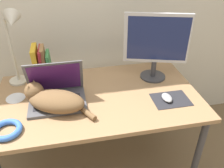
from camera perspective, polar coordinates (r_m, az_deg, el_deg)
The scene contains 11 objects.
desk at distance 1.59m, azimuth -3.26°, elevation -4.84°, with size 1.30×0.75×0.71m.
laptop at distance 1.50m, azimuth -13.12°, elevation -2.42°, with size 0.34×0.26×0.26m.
cat at distance 1.44m, azimuth -14.02°, elevation -3.65°, with size 0.41×0.31×0.15m.
external_monitor at distance 1.65m, azimuth 10.59°, elevation 9.50°, with size 0.43×0.18×0.47m.
mousepad at distance 1.55m, azimuth 13.95°, elevation -3.64°, with size 0.23×0.17×0.00m.
computer_mouse at distance 1.53m, azimuth 13.07°, elevation -3.21°, with size 0.06×0.10×0.03m.
book_row at distance 1.71m, azimuth -16.46°, elevation 4.41°, with size 0.12×0.17×0.26m.
desk_lamp at distance 1.63m, azimuth -22.76°, elevation 10.82°, with size 0.17×0.17×0.52m.
cable_coil at distance 1.39m, azimuth -24.06°, elevation -10.07°, with size 0.16×0.16×0.03m.
webcam at distance 1.79m, azimuth -9.49°, elevation 3.91°, with size 0.04×0.04×0.07m.
cd_disc at distance 1.64m, azimuth -22.16°, elevation -3.16°, with size 0.12×0.12×0.00m.
Camera 1 is at (-0.16, -0.88, 1.60)m, focal length 38.00 mm.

